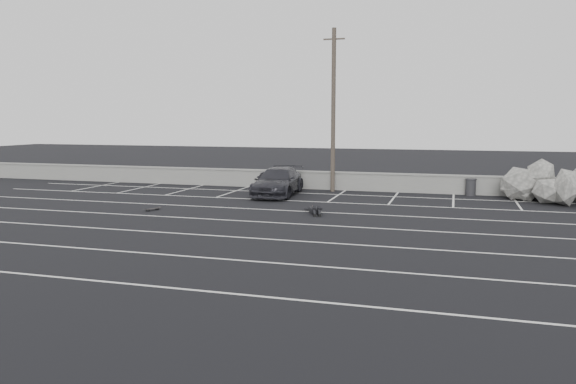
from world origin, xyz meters
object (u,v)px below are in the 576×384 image
(skateboard, at_px, (153,209))
(car_left, at_px, (270,182))
(person, at_px, (314,207))
(riprap_pile, at_px, (551,188))
(car_right, at_px, (278,182))
(utility_pole, at_px, (333,110))
(trash_bin, at_px, (471,187))

(skateboard, bearing_deg, car_left, 86.03)
(person, relative_size, skateboard, 3.16)
(riprap_pile, relative_size, skateboard, 7.92)
(car_right, relative_size, person, 2.12)
(riprap_pile, bearing_deg, car_right, -173.59)
(utility_pole, xyz_separation_m, person, (0.74, -7.34, -4.37))
(person, height_order, skateboard, person)
(person, bearing_deg, skateboard, 170.96)
(trash_bin, bearing_deg, car_right, -164.18)
(riprap_pile, distance_m, skateboard, 19.37)
(car_right, height_order, trash_bin, car_right)
(trash_bin, bearing_deg, person, -131.10)
(car_right, xyz_separation_m, trash_bin, (9.99, 2.83, -0.27))
(trash_bin, distance_m, person, 10.28)
(car_left, relative_size, trash_bin, 4.27)
(utility_pole, bearing_deg, car_right, -135.74)
(trash_bin, height_order, skateboard, trash_bin)
(person, bearing_deg, trash_bin, 27.52)
(car_left, height_order, trash_bin, car_left)
(car_left, bearing_deg, car_right, -43.68)
(car_left, distance_m, car_right, 0.67)
(car_right, xyz_separation_m, person, (3.24, -4.91, -0.51))
(riprap_pile, height_order, skateboard, riprap_pile)
(riprap_pile, height_order, person, riprap_pile)
(utility_pole, xyz_separation_m, skateboard, (-6.38, -8.90, -4.53))
(car_left, relative_size, utility_pole, 0.43)
(utility_pole, height_order, riprap_pile, utility_pole)
(utility_pole, distance_m, person, 8.58)
(car_left, distance_m, riprap_pile, 14.37)
(trash_bin, xyz_separation_m, riprap_pile, (3.74, -1.29, 0.22))
(car_left, xyz_separation_m, car_right, (0.58, -0.33, 0.07))
(riprap_pile, bearing_deg, person, -148.41)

